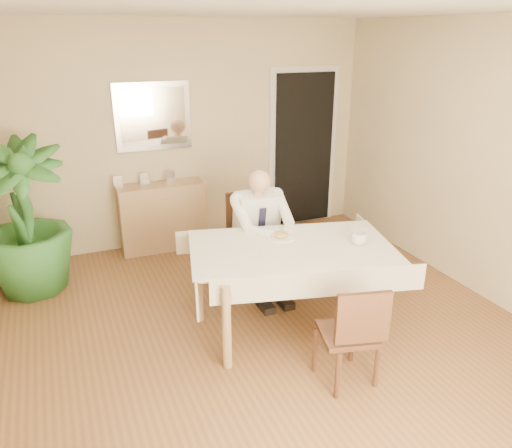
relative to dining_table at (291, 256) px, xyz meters
name	(u,v)px	position (x,y,z in m)	size (l,w,h in m)	color
room	(274,196)	(-0.27, -0.22, 0.63)	(5.00, 5.02, 2.60)	brown
doorway	(303,150)	(1.28, 2.24, 0.33)	(0.96, 0.07, 2.10)	silver
mirror	(153,117)	(-0.64, 2.25, 0.88)	(0.86, 0.04, 0.76)	silver
dining_table	(291,256)	(0.00, 0.00, 0.00)	(1.95, 1.42, 0.75)	#927249
chair_far	(252,233)	(0.00, 0.89, -0.13)	(0.48, 0.48, 0.95)	#3C2013
chair_near	(353,331)	(0.05, -0.91, -0.22)	(0.47, 0.47, 0.81)	#3C2013
seated_man	(264,229)	(0.00, 0.59, 0.02)	(0.48, 0.72, 1.24)	white
plate	(281,237)	(-0.01, 0.21, 0.09)	(0.26, 0.26, 0.02)	white
food	(281,235)	(-0.01, 0.21, 0.11)	(0.14, 0.14, 0.06)	olive
knife	(288,237)	(0.03, 0.15, 0.11)	(0.01, 0.01, 0.13)	silver
fork	(279,238)	(-0.05, 0.15, 0.11)	(0.01, 0.01, 0.13)	silver
coffee_mug	(359,239)	(0.55, -0.18, 0.14)	(0.13, 0.13, 0.10)	white
sideboard	(163,217)	(-0.64, 2.10, -0.27)	(1.00, 0.34, 0.80)	#927249
photo_frame_left	(118,182)	(-1.12, 2.14, 0.20)	(0.10, 0.02, 0.14)	silver
photo_frame_center	(144,179)	(-0.81, 2.16, 0.20)	(0.10, 0.02, 0.14)	silver
photo_frame_right	(171,176)	(-0.51, 2.14, 0.20)	(0.10, 0.02, 0.14)	silver
potted_palm	(24,218)	(-2.09, 1.58, 0.10)	(0.86, 0.86, 1.53)	#255B21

